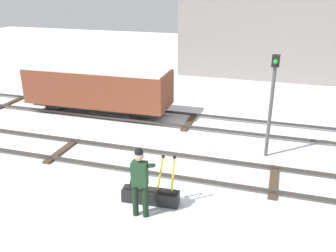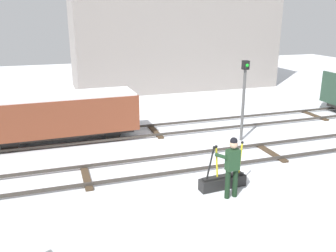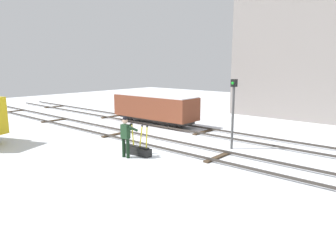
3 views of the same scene
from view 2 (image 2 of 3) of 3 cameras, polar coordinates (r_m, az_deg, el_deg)
name	(u,v)px [view 2 (image 2 of 3)]	position (r m, az deg, el deg)	size (l,w,h in m)	color
ground_plane	(186,165)	(13.03, 2.86, -6.16)	(60.00, 60.00, 0.00)	silver
track_main_line	(186,162)	(12.98, 2.87, -5.73)	(44.00, 1.94, 0.18)	#38332D
track_siding_near	(155,130)	(16.48, -2.05, -0.65)	(44.00, 1.94, 0.18)	#38332D
switch_lever_frame	(223,180)	(11.42, 8.63, -8.48)	(1.54, 0.47, 1.45)	black
rail_worker	(232,163)	(10.59, 10.07, -5.85)	(0.57, 0.71, 1.86)	black
signal_post	(244,92)	(15.24, 11.91, 5.29)	(0.24, 0.32, 3.40)	#4C4C4C
apartment_building	(173,16)	(27.16, 0.82, 16.95)	(14.73, 5.81, 10.07)	gray
freight_car_near_switch	(61,115)	(15.59, -16.62, 1.74)	(6.28, 2.04, 2.03)	#2D2B28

